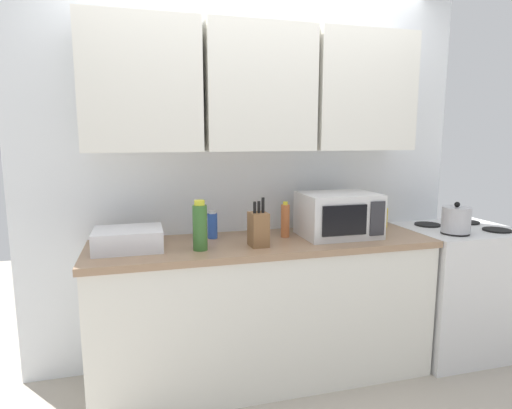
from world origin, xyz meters
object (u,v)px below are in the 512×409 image
kettle (456,220)px  dish_rack (128,239)px  bottle_spice_jar (285,220)px  knife_block (258,229)px  bottle_blue_cleaner (212,225)px  bottle_green_oil (200,226)px  microwave (338,215)px  bottle_yellow_mustard (383,217)px  stove_range (456,289)px

kettle → dish_rack: size_ratio=0.53×
kettle → bottle_spice_jar: bearing=169.2°
knife_block → bottle_spice_jar: (0.23, 0.18, 0.00)m
bottle_blue_cleaner → bottle_spice_jar: bearing=-11.4°
kettle → bottle_green_oil: size_ratio=0.71×
microwave → bottle_green_oil: bottle_green_oil is taller
knife_block → bottle_yellow_mustard: bearing=15.6°
dish_rack → bottle_blue_cleaner: (0.51, 0.15, 0.03)m
knife_block → bottle_blue_cleaner: 0.35m
stove_range → knife_block: size_ratio=3.15×
stove_range → knife_block: 1.61m
microwave → bottle_yellow_mustard: (0.43, 0.17, -0.07)m
stove_range → bottle_yellow_mustard: bottle_yellow_mustard is taller
bottle_spice_jar → bottle_green_oil: bottle_green_oil is taller
bottle_blue_cleaner → bottle_yellow_mustard: bottle_blue_cleaner is taller
microwave → dish_rack: bearing=179.6°
bottle_spice_jar → bottle_green_oil: (-0.57, -0.17, 0.03)m
dish_rack → bottle_green_oil: bearing=-16.7°
knife_block → bottle_blue_cleaner: knife_block is taller
kettle → dish_rack: kettle is taller
dish_rack → bottle_blue_cleaner: bottle_blue_cleaner is taller
stove_range → microwave: (-0.95, 0.01, 0.59)m
bottle_green_oil → dish_rack: bearing=163.3°
stove_range → bottle_yellow_mustard: size_ratio=5.73×
stove_range → bottle_blue_cleaner: bottle_blue_cleaner is taller
dish_rack → bottle_yellow_mustard: 1.74m
bottle_yellow_mustard → bottle_green_oil: 1.37m
stove_range → microwave: bearing=179.4°
dish_rack → bottle_yellow_mustard: size_ratio=2.39×
microwave → dish_rack: (-1.30, 0.01, -0.08)m
bottle_blue_cleaner → bottle_yellow_mustard: 1.22m
microwave → bottle_green_oil: 0.91m
knife_block → bottle_green_oil: size_ratio=1.01×
kettle → bottle_spice_jar: size_ratio=0.89×
bottle_blue_cleaner → stove_range: bearing=-5.4°
dish_rack → bottle_green_oil: size_ratio=1.33×
bottle_yellow_mustard → bottle_green_oil: bottle_green_oil is taller
bottle_blue_cleaner → bottle_spice_jar: 0.46m
bottle_yellow_mustard → bottle_green_oil: size_ratio=0.56×
microwave → bottle_yellow_mustard: 0.46m
dish_rack → bottle_spice_jar: bottle_spice_jar is taller
stove_range → kettle: 0.59m
stove_range → dish_rack: (-2.25, 0.02, 0.51)m
microwave → kettle: bearing=-10.9°
stove_range → dish_rack: 2.31m
microwave → knife_block: knife_block is taller
dish_rack → bottle_blue_cleaner: bearing=16.0°
bottle_green_oil → knife_block: bearing=-0.7°
stove_range → kettle: (-0.17, -0.14, 0.54)m
stove_range → bottle_green_oil: 1.95m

